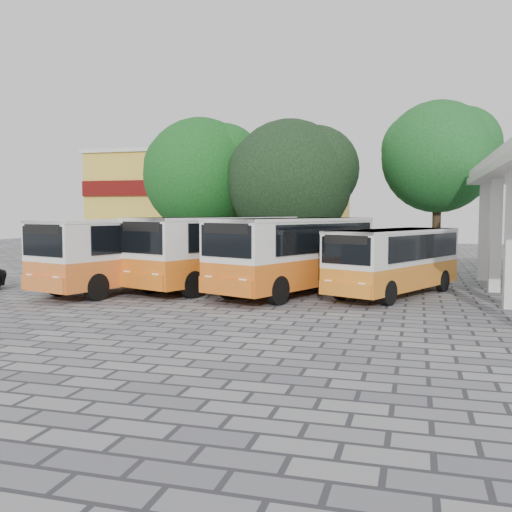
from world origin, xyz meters
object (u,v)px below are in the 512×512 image
(bus_far_right, at_px, (395,257))
(bus_centre_right, at_px, (295,250))
(bus_far_left, at_px, (128,249))
(bus_centre_left, at_px, (217,247))

(bus_far_right, bearing_deg, bus_centre_right, -146.80)
(bus_far_left, relative_size, bus_centre_left, 0.97)
(bus_centre_left, distance_m, bus_far_right, 7.52)
(bus_far_left, distance_m, bus_centre_left, 3.80)
(bus_far_left, height_order, bus_centre_left, bus_centre_left)
(bus_centre_left, xyz_separation_m, bus_centre_right, (3.61, -0.72, -0.01))
(bus_centre_right, relative_size, bus_far_right, 1.16)
(bus_far_left, xyz_separation_m, bus_centre_left, (3.41, 1.67, 0.05))
(bus_centre_right, distance_m, bus_far_right, 3.95)
(bus_far_left, height_order, bus_centre_right, bus_centre_right)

